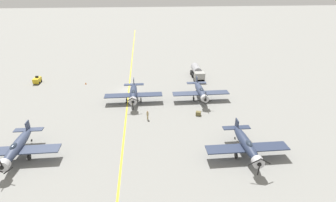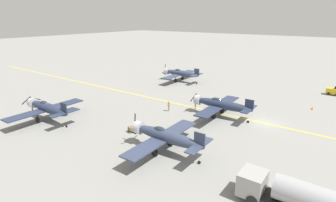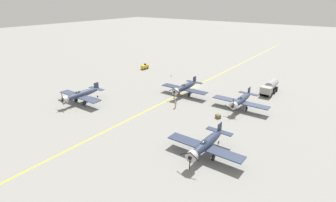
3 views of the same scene
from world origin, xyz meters
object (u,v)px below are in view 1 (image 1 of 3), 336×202
Objects in this scene: airplane_far_right at (17,147)px; airplane_mid_left at (201,91)px; airplane_mid_center at (133,93)px; traffic_cone at (86,83)px; airplane_far_left at (247,145)px; ground_crew_walking at (148,115)px; supply_crate_by_tanker at (198,113)px; tow_tractor at (37,80)px; fuel_tanker at (197,72)px.

airplane_far_right is 1.00× the size of airplane_mid_left.
airplane_mid_center reaches higher than traffic_cone.
airplane_far_left reaches higher than traffic_cone.
traffic_cone is at bearing -52.53° from ground_crew_walking.
airplane_mid_center is 1.00× the size of airplane_far_left.
ground_crew_walking reaches higher than supply_crate_by_tanker.
airplane_mid_left is 6.80× the size of ground_crew_walking.
tow_tractor is at bearing -29.33° from supply_crate_by_tanker.
airplane_far_left is 13.16× the size of supply_crate_by_tanker.
tow_tractor is (24.38, -13.42, -1.22)m from airplane_mid_center.
airplane_far_right reaches higher than fuel_tanker.
airplane_far_left is at bearing 90.82° from fuel_tanker.
tow_tractor is at bearing -9.38° from traffic_cone.
airplane_mid_center is at bearing -143.08° from airplane_far_right.
airplane_far_right is at bearing 28.05° from ground_crew_walking.
supply_crate_by_tanker is (1.81, 6.98, -1.63)m from airplane_mid_left.
tow_tractor is at bearing -12.48° from airplane_mid_left.
ground_crew_walking reaches higher than traffic_cone.
ground_crew_walking is (-27.11, 21.42, 0.17)m from tow_tractor.
fuel_tanker reaches higher than ground_crew_walking.
airplane_far_right and airplane_mid_left have the same top height.
airplane_far_right reaches higher than airplane_mid_center.
supply_crate_by_tanker is (3.84, 20.80, -1.13)m from fuel_tanker.
ground_crew_walking is (11.54, 7.70, -1.05)m from airplane_mid_left.
airplane_mid_left reaches higher than airplane_mid_center.
traffic_cone is (28.45, 2.11, -1.24)m from fuel_tanker.
tow_tractor is at bearing -13.99° from airplane_mid_center.
airplane_far_right is 33.02m from airplane_far_left.
tow_tractor is 1.47× the size of ground_crew_walking.
airplane_far_right is at bearing 82.28° from traffic_cone.
fuel_tanker is at bearing -179.87° from tow_tractor.
airplane_far_left is 21.82× the size of traffic_cone.
airplane_far_left is at bearing 164.38° from airplane_far_right.
airplane_mid_center is 4.62× the size of tow_tractor.
supply_crate_by_tanker is (-9.74, -0.72, -0.58)m from ground_crew_walking.
traffic_cone is at bearing 4.25° from fuel_tanker.
tow_tractor is at bearing -33.06° from airplane_far_left.
airplane_mid_center is 6.80× the size of ground_crew_walking.
ground_crew_walking is (13.58, 21.52, -0.55)m from fuel_tanker.
airplane_far_right reaches higher than ground_crew_walking.
fuel_tanker is at bearing -100.46° from supply_crate_by_tanker.
airplane_far_right is 13.16× the size of supply_crate_by_tanker.
ground_crew_walking is (-2.72, 8.00, -1.05)m from airplane_mid_center.
fuel_tanker is 8.78× the size of supply_crate_by_tanker.
airplane_mid_center is 27.86m from tow_tractor.
airplane_mid_left reaches higher than airplane_far_left.
airplane_far_right is 45.27m from fuel_tanker.
airplane_far_right is (16.14, 18.05, -0.00)m from airplane_mid_center.
airplane_far_right is 35.21m from airplane_mid_left.
fuel_tanker is at bearing -91.30° from airplane_mid_left.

